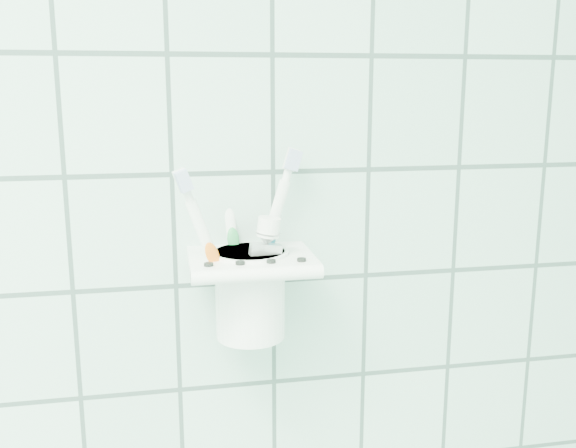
{
  "coord_description": "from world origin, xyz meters",
  "views": [
    {
      "loc": [
        0.55,
        0.5,
        1.47
      ],
      "look_at": [
        0.66,
        1.1,
        1.34
      ],
      "focal_mm": 40.0,
      "sensor_mm": 36.0,
      "label": 1
    }
  ],
  "objects_px": {
    "cup": "(250,290)",
    "toothpaste_tube": "(254,267)",
    "holder_bracket": "(251,263)",
    "toothbrush_orange": "(242,236)",
    "toothbrush_pink": "(240,247)",
    "toothbrush_blue": "(241,243)"
  },
  "relations": [
    {
      "from": "toothbrush_pink",
      "to": "toothpaste_tube",
      "type": "bearing_deg",
      "value": -21.31
    },
    {
      "from": "cup",
      "to": "toothbrush_pink",
      "type": "height_order",
      "value": "toothbrush_pink"
    },
    {
      "from": "toothbrush_pink",
      "to": "toothpaste_tube",
      "type": "relative_size",
      "value": 1.43
    },
    {
      "from": "holder_bracket",
      "to": "toothbrush_orange",
      "type": "xyz_separation_m",
      "value": [
        -0.01,
        0.02,
        0.03
      ]
    },
    {
      "from": "cup",
      "to": "toothpaste_tube",
      "type": "xyz_separation_m",
      "value": [
        0.0,
        -0.01,
        0.03
      ]
    },
    {
      "from": "toothbrush_blue",
      "to": "toothpaste_tube",
      "type": "height_order",
      "value": "toothbrush_blue"
    },
    {
      "from": "toothbrush_pink",
      "to": "toothbrush_orange",
      "type": "distance_m",
      "value": 0.03
    },
    {
      "from": "holder_bracket",
      "to": "cup",
      "type": "xyz_separation_m",
      "value": [
        -0.0,
        0.0,
        -0.03
      ]
    },
    {
      "from": "toothbrush_blue",
      "to": "toothpaste_tube",
      "type": "relative_size",
      "value": 1.41
    },
    {
      "from": "cup",
      "to": "toothbrush_orange",
      "type": "xyz_separation_m",
      "value": [
        -0.01,
        0.01,
        0.06
      ]
    },
    {
      "from": "holder_bracket",
      "to": "toothbrush_blue",
      "type": "bearing_deg",
      "value": 125.51
    },
    {
      "from": "cup",
      "to": "toothbrush_blue",
      "type": "distance_m",
      "value": 0.05
    },
    {
      "from": "holder_bracket",
      "to": "cup",
      "type": "relative_size",
      "value": 1.36
    },
    {
      "from": "toothbrush_blue",
      "to": "toothbrush_orange",
      "type": "xyz_separation_m",
      "value": [
        0.0,
        0.0,
        0.01
      ]
    },
    {
      "from": "toothbrush_pink",
      "to": "toothpaste_tube",
      "type": "xyz_separation_m",
      "value": [
        0.01,
        -0.0,
        -0.02
      ]
    },
    {
      "from": "toothbrush_pink",
      "to": "toothbrush_blue",
      "type": "bearing_deg",
      "value": 67.49
    },
    {
      "from": "toothbrush_orange",
      "to": "toothpaste_tube",
      "type": "xyz_separation_m",
      "value": [
        0.01,
        -0.03,
        -0.03
      ]
    },
    {
      "from": "holder_bracket",
      "to": "toothbrush_blue",
      "type": "distance_m",
      "value": 0.02
    },
    {
      "from": "toothbrush_orange",
      "to": "toothpaste_tube",
      "type": "relative_size",
      "value": 1.53
    },
    {
      "from": "cup",
      "to": "toothpaste_tube",
      "type": "distance_m",
      "value": 0.03
    },
    {
      "from": "toothpaste_tube",
      "to": "cup",
      "type": "bearing_deg",
      "value": 92.99
    },
    {
      "from": "cup",
      "to": "toothbrush_orange",
      "type": "distance_m",
      "value": 0.06
    }
  ]
}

